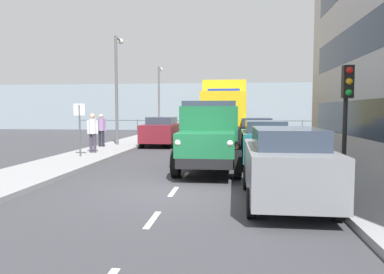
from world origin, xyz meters
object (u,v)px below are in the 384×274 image
(car_teal_kerbside_1, at_px, (264,142))
(lamp_post_promenade, at_px, (117,80))
(car_maroon_oppositeside_0, at_px, (161,131))
(pedestrian_couple_b, at_px, (101,127))
(street_sign, at_px, (80,121))
(car_black_kerbside_2, at_px, (256,133))
(car_grey_kerbside_near, at_px, (285,164))
(lorry_cargo_yellow, at_px, (225,111))
(lamp_post_far, at_px, (159,93))
(pedestrian_in_dark_coat, at_px, (93,129))
(truck_vintage_green, at_px, (209,137))
(traffic_light_near, at_px, (347,97))

(car_teal_kerbside_1, xyz_separation_m, lamp_post_promenade, (7.83, -6.25, 2.96))
(car_maroon_oppositeside_0, bearing_deg, pedestrian_couple_b, 36.88)
(pedestrian_couple_b, bearing_deg, street_sign, 98.50)
(car_teal_kerbside_1, distance_m, car_black_kerbside_2, 5.48)
(car_grey_kerbside_near, bearing_deg, street_sign, -39.74)
(car_black_kerbside_2, bearing_deg, lorry_cargo_yellow, -62.33)
(car_maroon_oppositeside_0, relative_size, lamp_post_far, 0.68)
(car_maroon_oppositeside_0, relative_size, pedestrian_in_dark_coat, 2.15)
(car_black_kerbside_2, relative_size, pedestrian_in_dark_coat, 2.21)
(car_teal_kerbside_1, distance_m, car_maroon_oppositeside_0, 8.86)
(pedestrian_in_dark_coat, bearing_deg, car_maroon_oppositeside_0, -114.57)
(truck_vintage_green, bearing_deg, lamp_post_far, -73.19)
(car_teal_kerbside_1, xyz_separation_m, street_sign, (7.68, -0.70, 0.79))
(car_teal_kerbside_1, bearing_deg, car_grey_kerbside_near, 90.00)
(lorry_cargo_yellow, relative_size, traffic_light_near, 2.56)
(truck_vintage_green, distance_m, street_sign, 6.14)
(car_grey_kerbside_near, relative_size, pedestrian_couple_b, 2.34)
(pedestrian_in_dark_coat, relative_size, street_sign, 0.81)
(truck_vintage_green, bearing_deg, pedestrian_in_dark_coat, -32.68)
(pedestrian_in_dark_coat, xyz_separation_m, pedestrian_couple_b, (0.63, -2.76, -0.03))
(car_grey_kerbside_near, distance_m, pedestrian_couple_b, 13.42)
(pedestrian_in_dark_coat, xyz_separation_m, traffic_light_near, (-9.62, 5.59, 1.25))
(pedestrian_couple_b, relative_size, lamp_post_promenade, 0.29)
(pedestrian_in_dark_coat, bearing_deg, traffic_light_near, 149.87)
(truck_vintage_green, xyz_separation_m, pedestrian_in_dark_coat, (5.68, -3.64, 0.05))
(lamp_post_promenade, relative_size, street_sign, 2.75)
(pedestrian_couple_b, relative_size, street_sign, 0.79)
(lorry_cargo_yellow, xyz_separation_m, pedestrian_in_dark_coat, (5.95, 6.70, -0.85))
(traffic_light_near, bearing_deg, pedestrian_in_dark_coat, -30.13)
(traffic_light_near, bearing_deg, pedestrian_couple_b, -39.17)
(pedestrian_couple_b, xyz_separation_m, street_sign, (-0.62, 4.15, 0.49))
(lorry_cargo_yellow, bearing_deg, car_grey_kerbside_near, 96.82)
(pedestrian_couple_b, bearing_deg, car_maroon_oppositeside_0, -143.12)
(pedestrian_in_dark_coat, bearing_deg, lorry_cargo_yellow, -131.60)
(car_maroon_oppositeside_0, distance_m, pedestrian_in_dark_coat, 5.42)
(lamp_post_promenade, bearing_deg, street_sign, 91.53)
(lamp_post_promenade, bearing_deg, pedestrian_couple_b, 71.43)
(car_black_kerbside_2, height_order, pedestrian_in_dark_coat, pedestrian_in_dark_coat)
(street_sign, bearing_deg, lamp_post_promenade, -88.47)
(car_teal_kerbside_1, relative_size, car_black_kerbside_2, 0.98)
(pedestrian_in_dark_coat, distance_m, street_sign, 1.46)
(lamp_post_promenade, distance_m, street_sign, 5.96)
(lorry_cargo_yellow, distance_m, car_maroon_oppositeside_0, 4.27)
(car_grey_kerbside_near, relative_size, traffic_light_near, 1.30)
(car_black_kerbside_2, relative_size, street_sign, 1.79)
(car_grey_kerbside_near, bearing_deg, truck_vintage_green, -64.19)
(truck_vintage_green, height_order, car_black_kerbside_2, truck_vintage_green)
(lamp_post_far, bearing_deg, traffic_light_near, 114.95)
(pedestrian_couple_b, bearing_deg, pedestrian_in_dark_coat, 102.78)
(car_black_kerbside_2, distance_m, lamp_post_promenade, 8.41)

